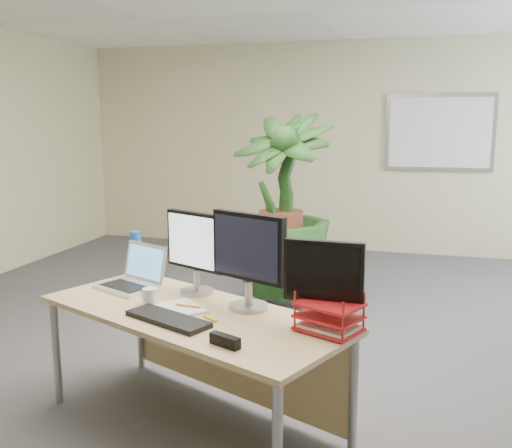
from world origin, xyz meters
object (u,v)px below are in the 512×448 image
(desk, at_px, (204,331))
(monitor_left, at_px, (196,247))
(monitor_right, at_px, (248,255))
(floor_plant, at_px, (281,227))
(laptop, at_px, (134,277))

(desk, relative_size, monitor_left, 3.89)
(monitor_left, distance_m, monitor_right, 0.42)
(desk, xyz_separation_m, monitor_left, (-0.13, 0.23, 0.42))
(floor_plant, relative_size, laptop, 3.32)
(monitor_right, xyz_separation_m, laptop, (-0.81, 0.21, -0.24))
(desk, bearing_deg, monitor_left, 119.49)
(monitor_left, height_order, laptop, monitor_left)
(desk, relative_size, floor_plant, 1.28)
(desk, xyz_separation_m, floor_plant, (-0.05, 2.09, 0.21))
(monitor_left, relative_size, monitor_right, 0.92)
(desk, xyz_separation_m, monitor_right, (0.25, 0.04, 0.45))
(floor_plant, bearing_deg, monitor_right, -81.75)
(laptop, bearing_deg, monitor_right, -14.56)
(desk, relative_size, laptop, 4.24)
(laptop, bearing_deg, floor_plant, 74.56)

